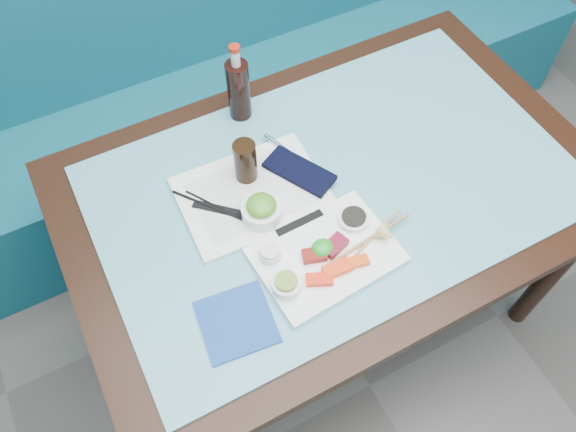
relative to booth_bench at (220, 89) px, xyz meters
name	(u,v)px	position (x,y,z in m)	size (l,w,h in m)	color
booth_bench	(220,89)	(0.00, 0.00, 0.00)	(3.00, 0.56, 1.17)	#105869
dining_table	(333,204)	(0.00, -0.84, 0.29)	(1.40, 0.90, 0.75)	black
glass_top	(335,185)	(0.00, -0.84, 0.38)	(1.22, 0.76, 0.01)	#579FAF
sashimi_plate	(326,255)	(-0.13, -1.02, 0.39)	(0.33, 0.23, 0.02)	white
salmon_left	(319,280)	(-0.18, -1.07, 0.41)	(0.06, 0.03, 0.02)	#FF270A
salmon_mid	(337,269)	(-0.13, -1.07, 0.41)	(0.07, 0.03, 0.02)	#FF360A
salmon_right	(357,262)	(-0.08, -1.07, 0.41)	(0.06, 0.03, 0.01)	#FF4A0A
tuna_left	(314,255)	(-0.16, -1.01, 0.41)	(0.06, 0.03, 0.02)	maroon
tuna_right	(335,246)	(-0.11, -1.01, 0.41)	(0.06, 0.04, 0.02)	maroon
seaweed_garnish	(323,248)	(-0.14, -1.01, 0.41)	(0.05, 0.05, 0.03)	#229321
ramekin_wasabi	(286,285)	(-0.26, -1.05, 0.41)	(0.07, 0.07, 0.03)	white
wasabi_fill	(286,281)	(-0.26, -1.05, 0.43)	(0.05, 0.05, 0.01)	olive
ramekin_ginger	(270,254)	(-0.25, -0.96, 0.41)	(0.05, 0.05, 0.02)	silver
ginger_fill	(270,251)	(-0.25, -0.96, 0.43)	(0.05, 0.05, 0.01)	#F8E4CC
soy_dish	(354,219)	(-0.03, -0.97, 0.41)	(0.08, 0.08, 0.02)	white
soy_fill	(354,216)	(-0.03, -0.97, 0.42)	(0.06, 0.06, 0.01)	black
lemon_wedge	(386,234)	(0.01, -1.05, 0.42)	(0.05, 0.05, 0.04)	#DACB67
chopstick_sleeve	(300,223)	(-0.15, -0.91, 0.40)	(0.13, 0.02, 0.00)	black
wooden_chopstick_a	(369,239)	(-0.02, -1.03, 0.40)	(0.01, 0.01, 0.25)	#9E784A
wooden_chopstick_b	(373,237)	(-0.01, -1.03, 0.40)	(0.01, 0.01, 0.21)	#B57B55
serving_tray	(253,194)	(-0.21, -0.77, 0.39)	(0.36, 0.27, 0.01)	white
paper_placemat	(252,192)	(-0.21, -0.77, 0.40)	(0.29, 0.21, 0.00)	silver
seaweed_bowl	(262,211)	(-0.22, -0.85, 0.42)	(0.10, 0.10, 0.04)	white
seaweed_salad	(261,205)	(-0.22, -0.85, 0.44)	(0.07, 0.07, 0.04)	#469221
cola_glass	(245,161)	(-0.20, -0.72, 0.46)	(0.06, 0.06, 0.12)	black
navy_pouch	(299,171)	(-0.07, -0.77, 0.40)	(0.08, 0.18, 0.01)	black
fork	(279,145)	(-0.08, -0.67, 0.40)	(0.01, 0.01, 0.10)	silver
black_chopstick_a	(218,210)	(-0.31, -0.78, 0.40)	(0.01, 0.01, 0.26)	black
black_chopstick_b	(221,209)	(-0.30, -0.78, 0.40)	(0.01, 0.01, 0.21)	black
tray_sleeve	(220,210)	(-0.30, -0.78, 0.40)	(0.02, 0.14, 0.00)	black
cola_bottle_body	(239,90)	(-0.11, -0.50, 0.47)	(0.06, 0.06, 0.18)	black
cola_bottle_neck	(235,58)	(-0.11, -0.50, 0.59)	(0.02, 0.02, 0.05)	silver
cola_bottle_cap	(234,48)	(-0.11, -0.50, 0.62)	(0.03, 0.03, 0.01)	#B61C0B
blue_napkin	(237,322)	(-0.39, -1.07, 0.39)	(0.16, 0.16, 0.01)	#1B4494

